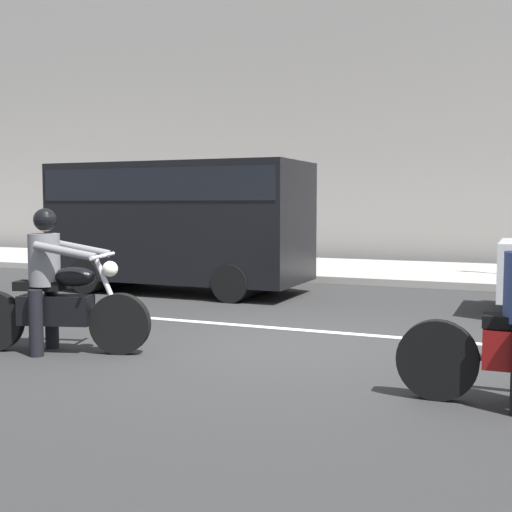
{
  "coord_description": "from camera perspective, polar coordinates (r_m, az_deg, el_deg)",
  "views": [
    {
      "loc": [
        2.61,
        -7.05,
        1.64
      ],
      "look_at": [
        -0.05,
        -0.72,
        1.08
      ],
      "focal_mm": 46.08,
      "sensor_mm": 36.0,
      "label": 1
    }
  ],
  "objects": [
    {
      "name": "sidewalk_slab",
      "position": [
        15.36,
        12.89,
        -1.37
      ],
      "size": [
        40.0,
        4.4,
        0.14
      ],
      "primitive_type": "cube",
      "color": "#99968E",
      "rests_on": "ground_plane"
    },
    {
      "name": "ground_plane",
      "position": [
        7.7,
        2.44,
        -7.68
      ],
      "size": [
        80.0,
        80.0,
        0.0
      ],
      "primitive_type": "plane",
      "color": "#292929"
    },
    {
      "name": "building_facade",
      "position": [
        19.35,
        15.12,
        20.01
      ],
      "size": [
        40.0,
        1.4,
        13.65
      ],
      "primitive_type": "cube",
      "color": "gray",
      "rests_on": "ground_plane"
    },
    {
      "name": "parked_van_black",
      "position": [
        12.19,
        -6.64,
        3.3
      ],
      "size": [
        4.68,
        1.96,
        2.36
      ],
      "color": "black",
      "rests_on": "ground_plane"
    },
    {
      "name": "lane_marking_stripe",
      "position": [
        8.72,
        1.03,
        -6.2
      ],
      "size": [
        18.0,
        0.14,
        0.01
      ],
      "primitive_type": "cube",
      "color": "silver",
      "rests_on": "ground_plane"
    },
    {
      "name": "motorcycle_with_rider_gray",
      "position": [
        7.52,
        -17.09,
        -3.15
      ],
      "size": [
        2.05,
        0.85,
        1.58
      ],
      "color": "black",
      "rests_on": "ground_plane"
    }
  ]
}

